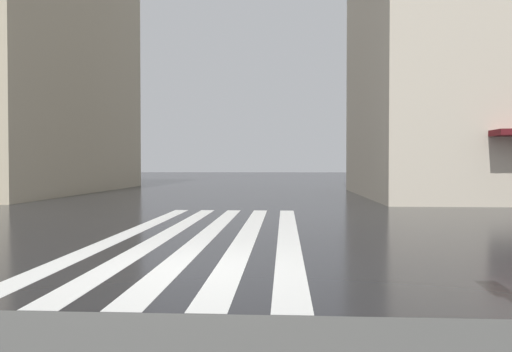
% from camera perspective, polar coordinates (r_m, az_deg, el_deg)
% --- Properties ---
extents(ground_plane, '(220.00, 220.00, 0.00)m').
position_cam_1_polar(ground_plane, '(8.46, -7.52, -10.48)').
color(ground_plane, black).
extents(zebra_crossing, '(13.00, 4.50, 0.01)m').
position_cam_1_polar(zebra_crossing, '(12.40, -5.61, -6.69)').
color(zebra_crossing, silver).
rests_on(zebra_crossing, ground_plane).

